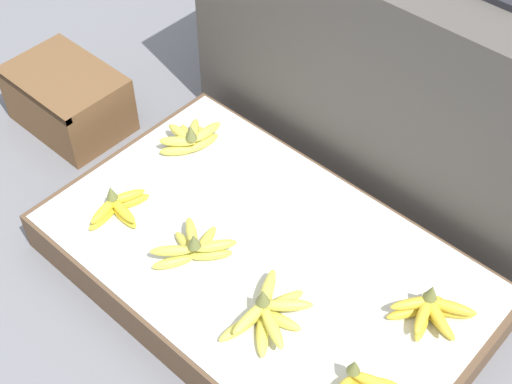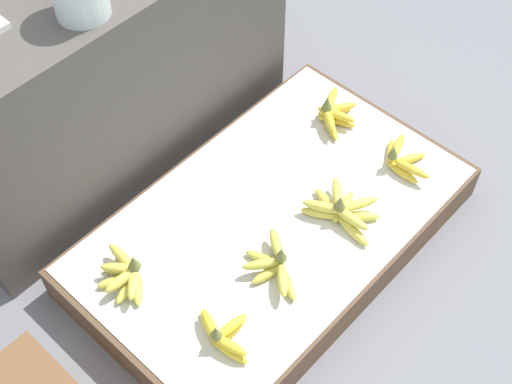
{
  "view_description": "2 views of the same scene",
  "coord_description": "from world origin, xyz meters",
  "px_view_note": "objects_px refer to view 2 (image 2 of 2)",
  "views": [
    {
      "loc": [
        0.79,
        -0.91,
        1.71
      ],
      "look_at": [
        -0.09,
        0.07,
        0.26
      ],
      "focal_mm": 50.0,
      "sensor_mm": 36.0,
      "label": 1
    },
    {
      "loc": [
        -0.98,
        -0.84,
        1.95
      ],
      "look_at": [
        -0.07,
        0.0,
        0.33
      ],
      "focal_mm": 50.0,
      "sensor_mm": 36.0,
      "label": 2
    }
  ],
  "objects_px": {
    "banana_bunch_front_left": "(222,335)",
    "banana_bunch_front_right": "(401,159)",
    "banana_bunch_middle_right": "(333,113)",
    "banana_bunch_front_midright": "(341,210)",
    "banana_bunch_middle_left": "(126,275)",
    "banana_bunch_front_midleft": "(275,264)"
  },
  "relations": [
    {
      "from": "banana_bunch_front_midright",
      "to": "banana_bunch_middle_right",
      "type": "relative_size",
      "value": 1.37
    },
    {
      "from": "banana_bunch_front_midleft",
      "to": "banana_bunch_middle_left",
      "type": "height_order",
      "value": "banana_bunch_middle_left"
    },
    {
      "from": "banana_bunch_front_midleft",
      "to": "banana_bunch_front_midright",
      "type": "distance_m",
      "value": 0.29
    },
    {
      "from": "banana_bunch_front_midleft",
      "to": "banana_bunch_front_midright",
      "type": "bearing_deg",
      "value": -4.07
    },
    {
      "from": "banana_bunch_front_right",
      "to": "banana_bunch_middle_left",
      "type": "height_order",
      "value": "banana_bunch_middle_left"
    },
    {
      "from": "banana_bunch_front_midright",
      "to": "banana_bunch_middle_right",
      "type": "height_order",
      "value": "banana_bunch_front_midright"
    },
    {
      "from": "banana_bunch_front_left",
      "to": "banana_bunch_front_right",
      "type": "relative_size",
      "value": 1.0
    },
    {
      "from": "banana_bunch_front_left",
      "to": "banana_bunch_front_midright",
      "type": "relative_size",
      "value": 0.8
    },
    {
      "from": "banana_bunch_front_left",
      "to": "banana_bunch_front_right",
      "type": "xyz_separation_m",
      "value": [
        0.85,
        0.01,
        -0.0
      ]
    },
    {
      "from": "banana_bunch_front_midright",
      "to": "banana_bunch_middle_left",
      "type": "relative_size",
      "value": 1.25
    },
    {
      "from": "banana_bunch_front_left",
      "to": "banana_bunch_front_right",
      "type": "bearing_deg",
      "value": 0.68
    },
    {
      "from": "banana_bunch_front_midleft",
      "to": "banana_bunch_middle_right",
      "type": "bearing_deg",
      "value": 23.81
    },
    {
      "from": "banana_bunch_front_right",
      "to": "banana_bunch_middle_right",
      "type": "xyz_separation_m",
      "value": [
        0.01,
        0.3,
        0.0
      ]
    },
    {
      "from": "banana_bunch_middle_left",
      "to": "banana_bunch_middle_right",
      "type": "xyz_separation_m",
      "value": [
        0.91,
        -0.03,
        -0.0
      ]
    },
    {
      "from": "banana_bunch_front_left",
      "to": "banana_bunch_middle_right",
      "type": "height_order",
      "value": "banana_bunch_middle_right"
    },
    {
      "from": "banana_bunch_middle_right",
      "to": "banana_bunch_middle_left",
      "type": "bearing_deg",
      "value": 178.05
    },
    {
      "from": "banana_bunch_middle_right",
      "to": "banana_bunch_front_left",
      "type": "bearing_deg",
      "value": -160.3
    },
    {
      "from": "banana_bunch_middle_left",
      "to": "banana_bunch_middle_right",
      "type": "height_order",
      "value": "banana_bunch_middle_left"
    },
    {
      "from": "banana_bunch_front_midleft",
      "to": "banana_bunch_front_right",
      "type": "xyz_separation_m",
      "value": [
        0.58,
        -0.04,
        -0.0
      ]
    },
    {
      "from": "banana_bunch_front_midright",
      "to": "banana_bunch_middle_left",
      "type": "distance_m",
      "value": 0.68
    },
    {
      "from": "banana_bunch_front_midleft",
      "to": "banana_bunch_front_right",
      "type": "relative_size",
      "value": 1.08
    },
    {
      "from": "banana_bunch_front_midright",
      "to": "banana_bunch_middle_left",
      "type": "height_order",
      "value": "same"
    }
  ]
}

